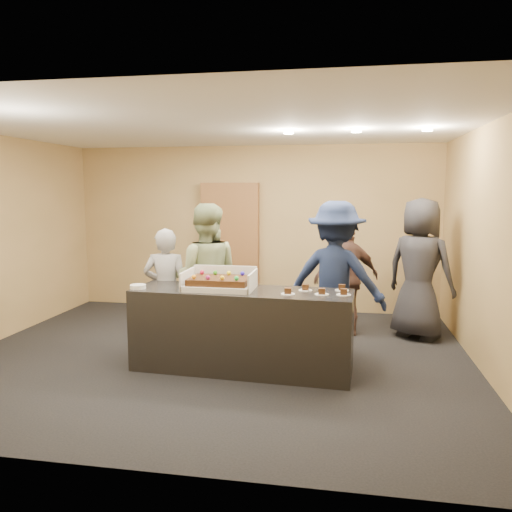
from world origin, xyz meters
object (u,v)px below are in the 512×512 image
Objects in this scene: serving_counter at (242,330)px; cake_box at (220,284)px; sheet_cake at (220,280)px; person_sage_man at (205,277)px; person_brown_extra at (346,278)px; plate_stack at (138,287)px; storage_cabinet at (230,247)px; person_navy_man at (336,279)px; person_server_grey at (166,291)px; person_dark_suit at (420,269)px.

cake_box is (-0.25, 0.03, 0.50)m from serving_counter.
cake_box is 0.06m from sheet_cake.
person_sage_man is 1.15× the size of person_brown_extra.
storage_cabinet is at bearing 82.71° from plate_stack.
cake_box is at bearing -79.27° from storage_cabinet.
storage_cabinet is 2.75m from person_navy_man.
person_server_grey is (-0.26, -2.34, -0.29)m from storage_cabinet.
sheet_cake is 0.91m from plate_stack.
person_brown_extra is at bearing 35.81° from person_dark_suit.
person_navy_man is (2.14, 0.82, 0.01)m from plate_stack.
person_dark_suit reaches higher than plate_stack.
person_sage_man is 1.59m from person_navy_man.
person_navy_man is (1.59, 0.06, 0.02)m from person_sage_man.
person_brown_extra reaches higher than cake_box.
cake_box is at bearing 88.98° from sheet_cake.
plate_stack is 0.11× the size of person_brown_extra.
serving_counter is 0.98m from person_sage_man.
storage_cabinet reaches higher than person_server_grey.
person_navy_man reaches higher than plate_stack.
person_server_grey is (0.11, 0.58, -0.16)m from plate_stack.
person_server_grey is at bearing 151.74° from cake_box.
sheet_cake is 0.93m from person_server_grey.
storage_cabinet is at bearing 100.73° from cake_box.
person_sage_man is at bearing 119.83° from cake_box.
person_server_grey is at bearing 79.05° from plate_stack.
person_brown_extra is at bearing 36.67° from plate_stack.
person_navy_man reaches higher than person_server_grey.
person_brown_extra is at bearing -162.05° from person_sage_man.
storage_cabinet is 1.12× the size of person_dark_suit.
storage_cabinet is 3.10m from person_dark_suit.
storage_cabinet is 1.32× the size of person_brown_extra.
person_server_grey is 2.43m from person_brown_extra.
person_brown_extra is (1.38, 1.54, -0.15)m from cake_box.
person_brown_extra is at bearing 48.11° from cake_box.
person_dark_suit is at bearing -127.20° from person_navy_man.
storage_cabinet is at bearing 100.62° from sheet_cake.
cake_box reaches higher than plate_stack.
plate_stack is (-1.14, -0.13, 0.47)m from serving_counter.
person_navy_man is 1.43m from person_dark_suit.
person_brown_extra is at bearing -32.79° from storage_cabinet.
plate_stack is at bearing 12.18° from person_brown_extra.
storage_cabinet is 2.77× the size of cake_box.
person_sage_man is 1.97m from person_brown_extra.
sheet_cake is 1.43m from person_navy_man.
cake_box is at bearing 9.94° from plate_stack.
plate_stack is at bearing -171.81° from sheet_cake.
plate_stack is at bearing 43.14° from person_sage_man.
plate_stack is (-0.90, -0.16, -0.03)m from cake_box.
sheet_cake is at bearing 141.51° from person_server_grey.
person_brown_extra is 0.84× the size of person_dark_suit.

